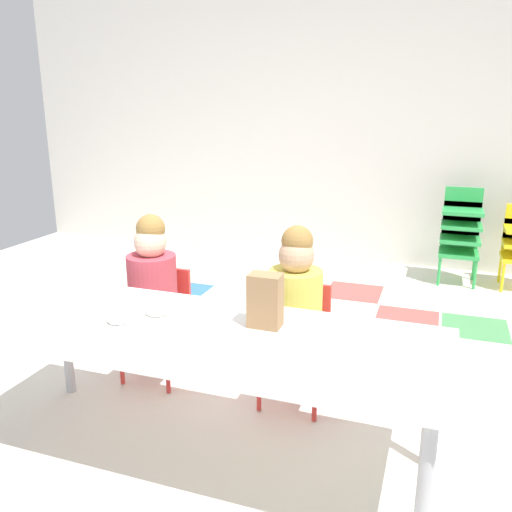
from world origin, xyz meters
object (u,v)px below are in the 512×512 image
at_px(donut_powdered_loose, 119,318).
at_px(craft_table, 199,340).
at_px(seated_child_near_camera, 153,283).
at_px(paper_plate_center_table, 164,340).
at_px(paper_bag_brown, 265,301).
at_px(kid_chair_green_stack, 461,229).
at_px(seated_child_middle_seat, 296,300).
at_px(paper_plate_near_edge, 158,315).
at_px(donut_powdered_on_plate, 158,310).

bearing_deg(donut_powdered_loose, craft_table, 6.85).
xyz_separation_m(seated_child_near_camera, donut_powdered_loose, (0.20, -0.62, 0.07)).
bearing_deg(paper_plate_center_table, paper_bag_brown, 39.97).
bearing_deg(paper_bag_brown, seated_child_near_camera, 149.42).
xyz_separation_m(kid_chair_green_stack, donut_powdered_loose, (-1.38, -2.96, 0.17)).
distance_m(seated_child_near_camera, donut_powdered_loose, 0.65).
relative_size(paper_plate_center_table, donut_powdered_loose, 1.76).
bearing_deg(seated_child_middle_seat, kid_chair_green_stack, 71.32).
bearing_deg(paper_plate_near_edge, paper_bag_brown, 5.23).
bearing_deg(paper_bag_brown, donut_powdered_on_plate, -174.77).
xyz_separation_m(paper_plate_near_edge, donut_powdered_loose, (-0.12, -0.11, 0.01)).
bearing_deg(kid_chair_green_stack, paper_plate_center_table, -109.86).
height_order(kid_chair_green_stack, paper_plate_center_table, kid_chair_green_stack).
bearing_deg(donut_powdered_on_plate, donut_powdered_loose, -136.21).
distance_m(paper_plate_center_table, donut_powdered_on_plate, 0.27).
bearing_deg(paper_bag_brown, paper_plate_near_edge, -174.77).
distance_m(seated_child_middle_seat, donut_powdered_loose, 0.85).
bearing_deg(seated_child_middle_seat, donut_powdered_loose, -133.37).
bearing_deg(paper_bag_brown, seated_child_middle_seat, 89.70).
xyz_separation_m(seated_child_near_camera, donut_powdered_on_plate, (0.32, -0.50, 0.08)).
xyz_separation_m(seated_child_middle_seat, paper_plate_center_table, (-0.32, -0.72, 0.06)).
height_order(kid_chair_green_stack, paper_bag_brown, paper_bag_brown).
distance_m(paper_plate_center_table, donut_powdered_loose, 0.29).
distance_m(seated_child_middle_seat, paper_plate_near_edge, 0.69).
xyz_separation_m(kid_chair_green_stack, paper_plate_near_edge, (-1.26, -2.85, 0.15)).
distance_m(craft_table, paper_bag_brown, 0.31).
relative_size(craft_table, paper_plate_center_table, 10.89).
relative_size(paper_bag_brown, donut_powdered_loose, 2.15).
relative_size(craft_table, seated_child_near_camera, 2.14).
relative_size(seated_child_middle_seat, paper_plate_near_edge, 5.10).
relative_size(paper_bag_brown, paper_plate_near_edge, 1.22).
bearing_deg(donut_powdered_on_plate, seated_child_near_camera, 122.30).
xyz_separation_m(kid_chair_green_stack, donut_powdered_on_plate, (-1.26, -2.85, 0.17)).
distance_m(craft_table, seated_child_middle_seat, 0.63).
distance_m(craft_table, paper_plate_center_table, 0.17).
relative_size(seated_child_middle_seat, donut_powdered_loose, 8.95).
bearing_deg(craft_table, donut_powdered_loose, -173.15).
relative_size(kid_chair_green_stack, paper_bag_brown, 3.64).
relative_size(seated_child_near_camera, paper_plate_near_edge, 5.10).
bearing_deg(kid_chair_green_stack, craft_table, -109.56).
distance_m(seated_child_middle_seat, kid_chair_green_stack, 2.48).
bearing_deg(donut_powdered_on_plate, seated_child_middle_seat, 47.31).
distance_m(seated_child_near_camera, paper_bag_brown, 0.92).
bearing_deg(seated_child_near_camera, paper_plate_near_edge, -57.70).
relative_size(paper_plate_near_edge, donut_powdered_on_plate, 1.67).
bearing_deg(craft_table, donut_powdered_on_plate, 161.81).
distance_m(seated_child_middle_seat, paper_bag_brown, 0.49).
xyz_separation_m(craft_table, paper_bag_brown, (0.24, 0.11, 0.16)).
distance_m(kid_chair_green_stack, donut_powdered_loose, 3.27).
xyz_separation_m(seated_child_middle_seat, paper_bag_brown, (-0.00, -0.46, 0.16)).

